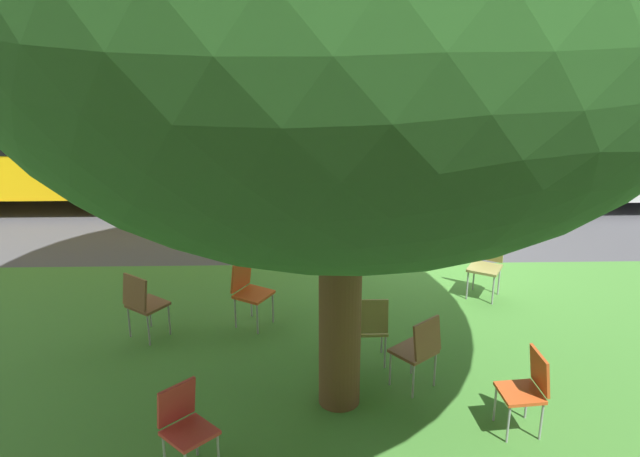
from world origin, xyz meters
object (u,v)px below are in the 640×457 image
at_px(chair_6, 528,386).
at_px(parked_car, 620,162).
at_px(chair_3, 143,301).
at_px(chair_5, 369,325).
at_px(chair_4, 185,422).
at_px(chair_2, 486,261).
at_px(chair_0, 249,288).
at_px(school_bus, 107,111).
at_px(chair_1, 419,347).

xyz_separation_m(chair_6, parked_car, (-3.82, -7.02, 0.32)).
height_order(chair_3, chair_5, same).
relative_size(chair_4, chair_6, 1.00).
height_order(chair_2, parked_car, parked_car).
height_order(chair_0, school_bus, school_bus).
height_order(chair_3, chair_4, same).
distance_m(chair_5, school_bus, 7.77).
bearing_deg(chair_0, chair_5, 144.92).
distance_m(chair_0, chair_1, 2.50).
bearing_deg(chair_0, school_bus, -60.25).
distance_m(chair_5, parked_car, 7.79).
bearing_deg(chair_5, chair_3, -13.83).
distance_m(chair_3, parked_car, 9.48).
distance_m(chair_1, chair_4, 2.68).
distance_m(chair_5, chair_6, 1.95).
xyz_separation_m(chair_0, chair_6, (-2.92, 2.33, 0.00)).
distance_m(chair_1, school_bus, 8.47).
height_order(chair_3, parked_car, parked_car).
height_order(chair_0, chair_6, same).
relative_size(chair_0, chair_1, 1.00).
distance_m(chair_4, chair_5, 2.60).
bearing_deg(chair_4, chair_3, -70.36).
bearing_deg(chair_6, school_bus, -51.96).
relative_size(chair_1, chair_6, 1.00).
height_order(chair_5, school_bus, school_bus).
bearing_deg(chair_0, chair_3, 15.28).
xyz_separation_m(chair_1, chair_5, (0.49, -0.53, 0.00)).
relative_size(chair_4, school_bus, 0.08).
height_order(chair_2, chair_4, same).
height_order(parked_car, school_bus, school_bus).
xyz_separation_m(chair_2, chair_4, (3.65, 3.62, 0.00)).
height_order(chair_1, chair_6, same).
relative_size(chair_1, chair_5, 1.00).
bearing_deg(chair_2, parked_car, -131.56).
bearing_deg(chair_2, chair_5, 45.09).
bearing_deg(parked_car, chair_1, 52.60).
distance_m(chair_3, chair_5, 2.83).
height_order(chair_6, parked_car, parked_car).
xyz_separation_m(chair_6, school_bus, (5.90, -7.54, 1.24)).
distance_m(chair_1, parked_car, 7.88).
bearing_deg(school_bus, chair_5, 125.44).
relative_size(chair_0, chair_5, 1.00).
distance_m(chair_6, school_bus, 9.66).
relative_size(chair_4, chair_5, 1.00).
height_order(chair_3, school_bus, school_bus).
xyz_separation_m(chair_0, school_bus, (2.98, -5.22, 1.24)).
height_order(chair_5, chair_6, same).
relative_size(chair_3, parked_car, 0.24).
xyz_separation_m(chair_5, chair_6, (-1.46, 1.30, 0.00)).
bearing_deg(school_bus, chair_2, 144.54).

